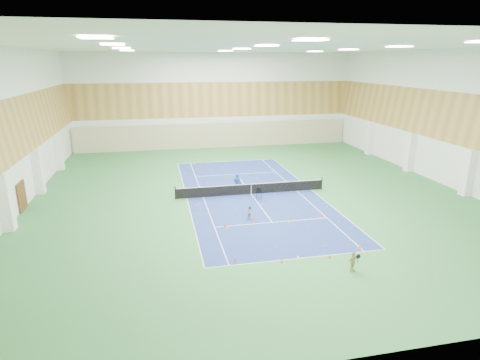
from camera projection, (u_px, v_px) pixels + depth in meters
name	position (u px, v px, depth m)	size (l,w,h in m)	color
ground	(251.00, 194.00, 34.26)	(40.00, 40.00, 0.00)	#307038
room_shell	(252.00, 124.00, 32.55)	(36.00, 40.00, 12.00)	white
wood_cladding	(252.00, 99.00, 31.97)	(36.00, 40.00, 8.00)	#B58843
ceiling_light_grid	(252.00, 48.00, 30.85)	(21.40, 25.40, 0.06)	white
court_surface	(251.00, 194.00, 34.26)	(10.97, 23.77, 0.01)	navy
tennis_balls_scatter	(251.00, 194.00, 34.25)	(10.57, 22.77, 0.07)	#C2E126
tennis_net	(251.00, 188.00, 34.10)	(12.80, 0.10, 1.10)	black
back_curtain	(216.00, 135.00, 52.32)	(35.40, 0.16, 3.20)	#C6B793
door_left_b	(22.00, 196.00, 30.39)	(0.08, 1.80, 2.20)	#593319
coach	(237.00, 183.00, 34.36)	(0.63, 0.41, 1.72)	navy
child_court	(250.00, 212.00, 28.72)	(0.50, 0.39, 1.03)	#96969E
child_apron	(353.00, 262.00, 21.56)	(0.66, 0.28, 1.13)	tan
ball_cart	(259.00, 194.00, 32.99)	(0.49, 0.49, 0.85)	black
cone_svc_a	(225.00, 226.00, 27.45)	(0.21, 0.21, 0.23)	#EF450C
cone_svc_b	(255.00, 220.00, 28.49)	(0.21, 0.21, 0.23)	#EC5C0C
cone_svc_c	(291.00, 218.00, 28.78)	(0.19, 0.19, 0.21)	orange
cone_svc_d	(320.00, 216.00, 29.24)	(0.20, 0.20, 0.22)	orange
cone_base_a	(235.00, 260.00, 22.75)	(0.19, 0.19, 0.21)	#DE4D0B
cone_base_b	(282.00, 261.00, 22.61)	(0.17, 0.17, 0.19)	#FF500D
cone_base_c	(330.00, 256.00, 23.16)	(0.18, 0.18, 0.19)	#EA420C
cone_base_d	(360.00, 246.00, 24.39)	(0.23, 0.23, 0.25)	#FA600D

